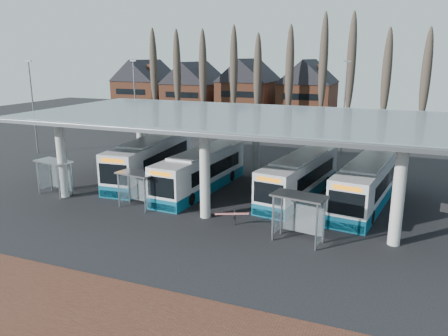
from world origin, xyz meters
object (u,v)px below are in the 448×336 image
at_px(bus_2, 300,177).
at_px(shelter_1, 137,182).
at_px(bus_3, 367,184).
at_px(shelter_0, 56,170).
at_px(shelter_2, 300,207).
at_px(bus_0, 152,159).
at_px(bus_1, 201,171).

relative_size(bus_2, shelter_1, 3.99).
bearing_deg(bus_3, bus_2, -174.57).
xyz_separation_m(shelter_0, shelter_2, (19.77, -1.86, 0.10)).
relative_size(shelter_0, shelter_1, 1.08).
bearing_deg(bus_0, shelter_0, -127.40).
bearing_deg(bus_2, bus_0, -172.69).
distance_m(bus_2, shelter_1, 12.39).
height_order(bus_2, bus_3, bus_3).
bearing_deg(shelter_0, shelter_2, 4.62).
distance_m(bus_1, shelter_1, 6.11).
relative_size(bus_2, bus_3, 0.96).
xyz_separation_m(bus_1, shelter_1, (-2.48, -5.58, 0.35)).
distance_m(shelter_1, shelter_2, 12.22).
bearing_deg(shelter_0, shelter_1, 8.34).
bearing_deg(bus_2, shelter_1, -137.38).
bearing_deg(bus_0, bus_1, -21.10).
distance_m(bus_2, bus_3, 5.06).
height_order(bus_0, bus_3, bus_0).
xyz_separation_m(bus_3, shelter_1, (-15.31, -6.73, 0.31)).
height_order(bus_3, shelter_1, bus_3).
bearing_deg(shelter_2, bus_1, 152.99).
bearing_deg(bus_1, shelter_0, -148.39).
xyz_separation_m(bus_0, shelter_1, (3.19, -7.22, 0.21)).
relative_size(bus_2, shelter_2, 3.53).
relative_size(bus_2, shelter_0, 3.70).
distance_m(bus_1, shelter_2, 12.05).
bearing_deg(bus_3, shelter_0, -156.26).
xyz_separation_m(bus_3, shelter_0, (-22.97, -6.51, 0.43)).
xyz_separation_m(bus_0, bus_2, (13.45, -0.27, -0.17)).
relative_size(bus_3, shelter_2, 3.68).
bearing_deg(bus_2, bus_1, -161.50).
height_order(bus_0, bus_1, bus_0).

